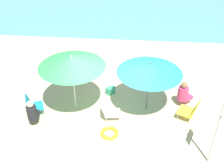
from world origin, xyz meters
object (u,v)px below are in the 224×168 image
object	(u,v)px
umbrella_teal	(150,68)
warning_sign	(220,120)
umbrella_green	(72,62)
beach_chair_c	(109,112)
person_b	(184,93)
beach_chair_b	(190,110)
swim_ring	(109,133)
person_a	(32,112)
beach_chair_a	(33,104)
beach_bag	(110,90)

from	to	relation	value
umbrella_teal	warning_sign	xyz separation A→B (m)	(1.63, -2.08, -0.12)
umbrella_green	beach_chair_c	distance (m)	1.96
beach_chair_c	person_b	size ratio (longest dim) A/B	0.69
umbrella_green	person_b	size ratio (longest dim) A/B	2.27
beach_chair_b	swim_ring	world-z (taller)	beach_chair_b
beach_chair_c	person_a	size ratio (longest dim) A/B	0.70
beach_chair_c	person_a	world-z (taller)	person_a
beach_chair_a	person_a	world-z (taller)	person_a
warning_sign	beach_bag	size ratio (longest dim) A/B	7.00
beach_chair_c	person_b	bearing A→B (deg)	12.46
umbrella_green	umbrella_teal	xyz separation A→B (m)	(2.37, 0.12, -0.18)
swim_ring	beach_bag	distance (m)	2.07
beach_chair_c	swim_ring	size ratio (longest dim) A/B	1.17
umbrella_green	beach_bag	world-z (taller)	umbrella_green
beach_chair_a	beach_bag	bearing A→B (deg)	7.13
person_a	warning_sign	xyz separation A→B (m)	(5.15, -1.05, 1.01)
warning_sign	swim_ring	world-z (taller)	warning_sign
umbrella_green	beach_chair_c	world-z (taller)	umbrella_green
swim_ring	umbrella_green	bearing A→B (deg)	136.52
umbrella_green	umbrella_teal	world-z (taller)	umbrella_green
beach_chair_c	swim_ring	world-z (taller)	beach_chair_c
umbrella_green	beach_bag	size ratio (longest dim) A/B	6.61
beach_chair_a	warning_sign	xyz separation A→B (m)	(5.30, -1.52, 1.09)
umbrella_green	person_a	size ratio (longest dim) A/B	2.27
person_a	warning_sign	world-z (taller)	warning_sign
beach_chair_a	swim_ring	xyz separation A→B (m)	(2.55, -0.75, -0.32)
warning_sign	umbrella_green	bearing A→B (deg)	175.82
person_a	umbrella_teal	bearing A→B (deg)	-86.51
beach_chair_a	beach_bag	world-z (taller)	beach_chair_a
beach_bag	beach_chair_c	bearing A→B (deg)	-86.46
person_b	beach_chair_c	bearing A→B (deg)	160.81
beach_chair_b	beach_chair_a	bearing A→B (deg)	27.39
beach_chair_a	beach_chair_c	xyz separation A→B (m)	(2.47, -0.01, -0.11)
beach_chair_c	warning_sign	xyz separation A→B (m)	(2.83, -1.51, 1.20)
umbrella_green	swim_ring	size ratio (longest dim) A/B	3.80
person_b	beach_bag	bearing A→B (deg)	130.85
umbrella_teal	person_b	size ratio (longest dim) A/B	2.21
person_b	umbrella_green	bearing A→B (deg)	147.43
umbrella_green	beach_chair_a	distance (m)	1.95
beach_chair_b	person_b	bearing A→B (deg)	-54.39
warning_sign	beach_chair_b	bearing A→B (deg)	121.26
beach_chair_c	person_a	bearing A→B (deg)	-177.06
person_a	swim_ring	distance (m)	2.45
umbrella_teal	umbrella_green	bearing A→B (deg)	-177.08
person_b	beach_chair_b	bearing A→B (deg)	-119.73
umbrella_green	beach_chair_b	xyz separation A→B (m)	(3.72, -0.26, -1.41)
beach_chair_b	beach_chair_c	xyz separation A→B (m)	(-2.55, -0.19, -0.09)
beach_chair_b	umbrella_teal	bearing A→B (deg)	9.58
beach_chair_a	beach_bag	size ratio (longest dim) A/B	2.20
warning_sign	swim_ring	distance (m)	3.18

